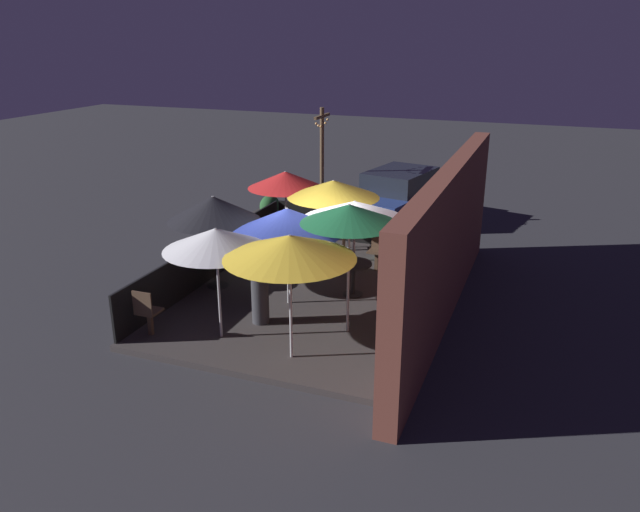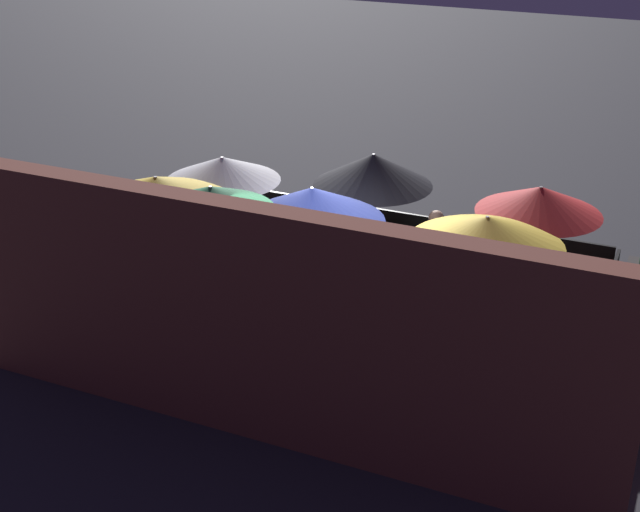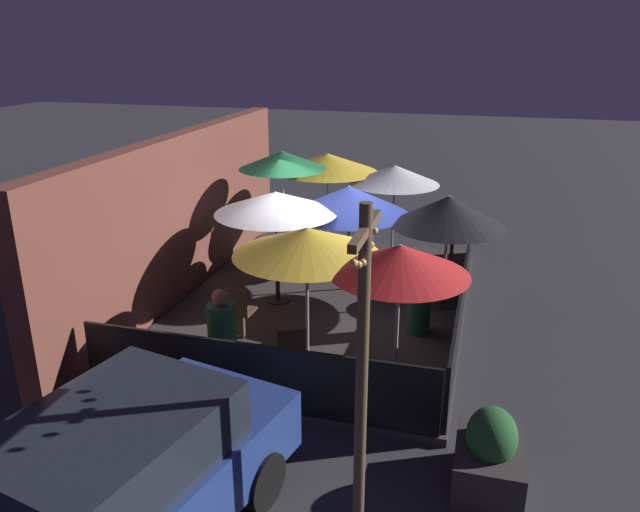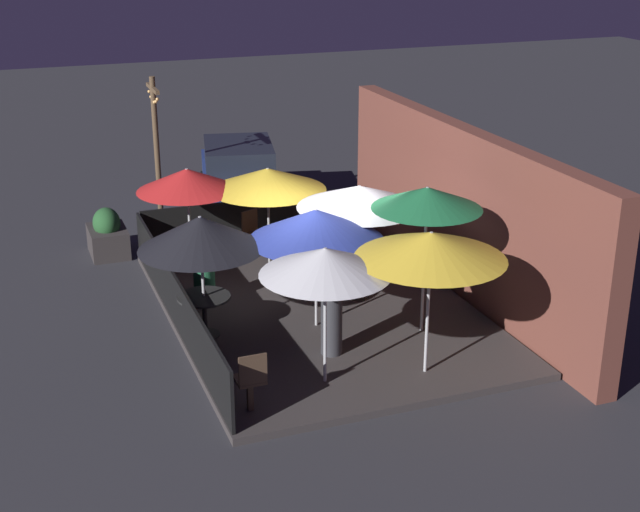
{
  "view_description": "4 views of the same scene",
  "coord_description": "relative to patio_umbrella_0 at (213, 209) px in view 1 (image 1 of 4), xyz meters",
  "views": [
    {
      "loc": [
        11.71,
        4.59,
        5.49
      ],
      "look_at": [
        0.57,
        0.34,
        1.19
      ],
      "focal_mm": 35.0,
      "sensor_mm": 36.0,
      "label": 1
    },
    {
      "loc": [
        -4.51,
        11.09,
        6.85
      ],
      "look_at": [
        0.31,
        0.32,
        1.39
      ],
      "focal_mm": 50.0,
      "sensor_mm": 36.0,
      "label": 2
    },
    {
      "loc": [
        -10.3,
        -2.78,
        4.86
      ],
      "look_at": [
        0.11,
        0.09,
        0.98
      ],
      "focal_mm": 35.0,
      "sensor_mm": 36.0,
      "label": 3
    },
    {
      "loc": [
        13.54,
        -5.06,
        6.61
      ],
      "look_at": [
        0.5,
        -0.15,
        1.27
      ],
      "focal_mm": 50.0,
      "sensor_mm": 36.0,
      "label": 4
    }
  ],
  "objects": [
    {
      "name": "ground_plane",
      "position": [
        -0.45,
        2.15,
        -1.91
      ],
      "size": [
        60.0,
        60.0,
        0.0
      ],
      "primitive_type": "plane",
      "color": "#2D2D33"
    },
    {
      "name": "patio_umbrella_6",
      "position": [
        0.28,
        1.85,
        0.0
      ],
      "size": [
        2.25,
        2.25,
        2.06
      ],
      "color": "#B2B2B7",
      "rests_on": "patio_deck"
    },
    {
      "name": "planter_box",
      "position": [
        -4.69,
        -0.91,
        -1.48
      ],
      "size": [
        1.08,
        0.75,
        1.01
      ],
      "color": "#332D2D",
      "rests_on": "ground_plane"
    },
    {
      "name": "building_wall",
      "position": [
        -0.45,
        4.96,
        -0.35
      ],
      "size": [
        8.89,
        0.36,
        3.12
      ],
      "color": "brown",
      "rests_on": "ground_plane"
    },
    {
      "name": "patron_0",
      "position": [
        1.33,
        1.72,
        -1.2
      ],
      "size": [
        0.47,
        0.47,
        1.31
      ],
      "rotation": [
        0.0,
        0.0,
        5.33
      ],
      "color": "#333338",
      "rests_on": "patio_deck"
    },
    {
      "name": "patio_deck",
      "position": [
        -0.45,
        2.15,
        -1.85
      ],
      "size": [
        7.29,
        5.15,
        0.12
      ],
      "color": "#383333",
      "rests_on": "ground_plane"
    },
    {
      "name": "patio_umbrella_3",
      "position": [
        1.09,
        3.43,
        0.52
      ],
      "size": [
        1.78,
        1.78,
        2.49
      ],
      "color": "#B2B2B7",
      "rests_on": "patio_deck"
    },
    {
      "name": "patio_umbrella_7",
      "position": [
        2.14,
        1.3,
        0.12
      ],
      "size": [
        1.91,
        1.91,
        2.12
      ],
      "color": "#B2B2B7",
      "rests_on": "patio_deck"
    },
    {
      "name": "patio_umbrella_4",
      "position": [
        -2.86,
        0.43,
        0.06
      ],
      "size": [
        1.92,
        1.92,
        2.07
      ],
      "color": "#B2B2B7",
      "rests_on": "patio_deck"
    },
    {
      "name": "patio_umbrella_1",
      "position": [
        -0.61,
        2.99,
        0.1
      ],
      "size": [
        2.21,
        2.21,
        2.09
      ],
      "color": "#B2B2B7",
      "rests_on": "patio_deck"
    },
    {
      "name": "patron_1",
      "position": [
        -3.14,
        2.98,
        -1.25
      ],
      "size": [
        0.6,
        0.6,
        1.25
      ],
      "rotation": [
        0.0,
        0.0,
        5.7
      ],
      "color": "#236642",
      "rests_on": "patio_deck"
    },
    {
      "name": "dining_table_0",
      "position": [
        -0.0,
        0.0,
        -1.23
      ],
      "size": [
        0.88,
        0.88,
        0.7
      ],
      "color": "black",
      "rests_on": "patio_deck"
    },
    {
      "name": "patio_umbrella_5",
      "position": [
        2.4,
        2.83,
        0.25
      ],
      "size": [
        2.23,
        2.23,
        2.25
      ],
      "color": "#B2B2B7",
      "rests_on": "patio_deck"
    },
    {
      "name": "patio_umbrella_2",
      "position": [
        -2.41,
        1.88,
        0.05
      ],
      "size": [
        2.22,
        2.22,
        2.05
      ],
      "color": "#B2B2B7",
      "rests_on": "patio_deck"
    },
    {
      "name": "fence_side_left",
      "position": [
        -4.05,
        2.15,
        -1.32
      ],
      "size": [
        0.05,
        4.95,
        0.95
      ],
      "color": "black",
      "rests_on": "patio_deck"
    },
    {
      "name": "patio_chair_1",
      "position": [
        2.61,
        0.02,
        -1.28
      ],
      "size": [
        0.4,
        0.4,
        0.94
      ],
      "rotation": [
        0.0,
        0.0,
        -3.13
      ],
      "color": "#4C3828",
      "rests_on": "patio_deck"
    },
    {
      "name": "patron_2",
      "position": [
        -1.22,
        0.3,
        -1.18
      ],
      "size": [
        0.54,
        0.54,
        1.36
      ],
      "rotation": [
        0.0,
        0.0,
        2.28
      ],
      "color": "#236642",
      "rests_on": "patio_deck"
    },
    {
      "name": "light_post",
      "position": [
        -5.59,
        0.38,
        0.05
      ],
      "size": [
        1.1,
        0.12,
        3.47
      ],
      "color": "brown",
      "rests_on": "ground_plane"
    },
    {
      "name": "patio_umbrella_0",
      "position": [
        0.0,
        0.0,
        0.0
      ],
      "size": [
        2.02,
        2.02,
        2.07
      ],
      "color": "#B2B2B7",
      "rests_on": "patio_deck"
    },
    {
      "name": "patio_chair_2",
      "position": [
        -3.35,
        1.83,
        -1.3
      ],
      "size": [
        0.52,
        0.52,
        0.91
      ],
      "rotation": [
        0.0,
        0.0,
        0.4
      ],
      "color": "#4C3828",
      "rests_on": "patio_deck"
    },
    {
      "name": "parked_car_0",
      "position": [
        -6.65,
        2.48,
        -1.07
      ],
      "size": [
        4.26,
        2.52,
        1.62
      ],
      "rotation": [
        0.0,
        0.0,
        -0.22
      ],
      "color": "navy",
      "rests_on": "ground_plane"
    },
    {
      "name": "patio_chair_0",
      "position": [
        -2.26,
        3.06,
        -1.28
      ],
      "size": [
        0.42,
        0.42,
        0.94
      ],
      "rotation": [
        0.0,
        0.0,
        -0.05
      ],
      "color": "#4C3828",
      "rests_on": "patio_deck"
    },
    {
      "name": "fence_front",
      "position": [
        -0.45,
        -0.37,
        -1.32
      ],
      "size": [
        7.09,
        0.05,
        0.95
      ],
      "color": "black",
      "rests_on": "patio_deck"
    },
    {
      "name": "dining_table_1",
      "position": [
        -0.61,
        2.99,
        -1.22
      ],
      "size": [
        0.79,
        0.79,
        0.73
      ],
      "color": "black",
      "rests_on": "patio_deck"
    }
  ]
}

